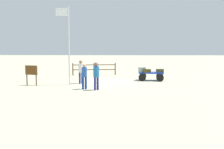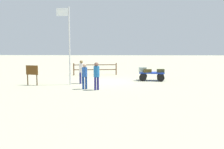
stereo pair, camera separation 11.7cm
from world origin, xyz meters
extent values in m
plane|color=#ACAA8C|center=(0.00, 0.00, 0.00)|extent=(120.00, 120.00, 0.00)
cube|color=#1A38B0|center=(-3.45, -0.73, 0.64)|extent=(2.12, 1.25, 0.10)
cube|color=#1A38B0|center=(-2.50, -0.86, 0.64)|extent=(0.20, 0.95, 0.10)
cylinder|color=black|center=(-2.69, -0.31, 0.30)|extent=(0.61, 0.20, 0.59)
cylinder|color=black|center=(-2.82, -1.34, 0.30)|extent=(0.61, 0.20, 0.59)
cylinder|color=black|center=(-4.08, -0.13, 0.30)|extent=(0.61, 0.20, 0.59)
cylinder|color=black|center=(-4.22, -1.15, 0.30)|extent=(0.61, 0.20, 0.59)
cube|color=#3B3B1E|center=(-4.11, -0.48, 0.83)|extent=(0.58, 0.32, 0.28)
cube|color=navy|center=(-2.91, -0.66, 0.81)|extent=(0.69, 0.48, 0.24)
cube|color=#403616|center=(-3.05, -0.43, 0.83)|extent=(0.68, 0.42, 0.27)
cube|color=gray|center=(-2.69, -0.64, 0.89)|extent=(0.61, 0.46, 0.40)
cylinder|color=navy|center=(1.95, 1.08, 0.42)|extent=(0.14, 0.14, 0.84)
cylinder|color=navy|center=(2.12, 1.19, 0.42)|extent=(0.14, 0.14, 0.84)
cylinder|color=silver|center=(2.04, 1.14, 1.18)|extent=(0.50, 0.50, 0.67)
sphere|color=olive|center=(2.04, 1.14, 1.63)|extent=(0.25, 0.25, 0.25)
cylinder|color=navy|center=(0.54, 3.90, 0.42)|extent=(0.14, 0.14, 0.84)
cylinder|color=navy|center=(0.71, 4.02, 0.42)|extent=(0.14, 0.14, 0.84)
cylinder|color=#1F64A8|center=(0.63, 3.96, 1.18)|extent=(0.52, 0.52, 0.70)
sphere|color=#865D4E|center=(0.63, 3.96, 1.66)|extent=(0.25, 0.25, 0.25)
cylinder|color=navy|center=(1.35, 3.60, 0.41)|extent=(0.14, 0.14, 0.82)
cylinder|color=navy|center=(1.52, 3.69, 0.41)|extent=(0.14, 0.14, 0.82)
cylinder|color=#2350A0|center=(1.44, 3.64, 1.12)|extent=(0.46, 0.46, 0.62)
sphere|color=tan|center=(1.44, 3.64, 1.55)|extent=(0.24, 0.24, 0.24)
cylinder|color=silver|center=(2.78, 1.72, 2.79)|extent=(0.10, 0.10, 5.58)
cube|color=white|center=(3.26, 1.72, 5.22)|extent=(0.85, 0.07, 0.53)
cylinder|color=#4C3319|center=(5.07, 2.22, 0.38)|extent=(0.08, 0.08, 0.76)
cylinder|color=#4C3319|center=(5.82, 2.01, 0.38)|extent=(0.08, 0.08, 0.76)
cube|color=#593614|center=(5.44, 2.11, 1.10)|extent=(0.95, 0.33, 0.67)
cylinder|color=brown|center=(-0.45, -4.86, 0.59)|extent=(0.12, 0.12, 1.18)
cylinder|color=brown|center=(1.59, -4.60, 0.59)|extent=(0.12, 0.12, 1.18)
cylinder|color=brown|center=(3.64, -4.35, 0.59)|extent=(0.12, 0.12, 1.18)
cube|color=brown|center=(1.59, -4.60, 1.00)|extent=(4.10, 0.59, 0.08)
cube|color=brown|center=(1.59, -4.60, 0.53)|extent=(4.10, 0.59, 0.08)
camera|label=1|loc=(-0.83, 20.16, 2.79)|focal=41.15mm
camera|label=2|loc=(-0.95, 20.16, 2.79)|focal=41.15mm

